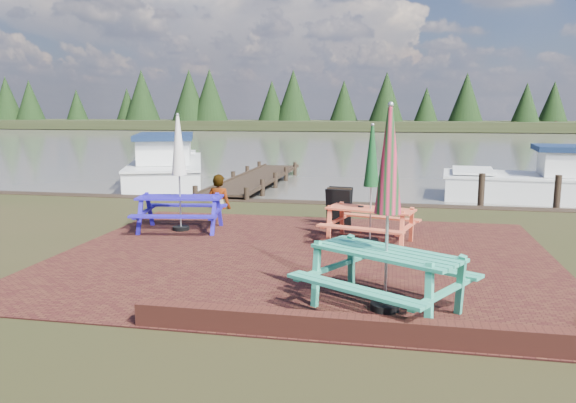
% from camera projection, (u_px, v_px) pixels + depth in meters
% --- Properties ---
extents(ground, '(120.00, 120.00, 0.00)m').
position_uv_depth(ground, '(293.00, 272.00, 9.33)').
color(ground, black).
rests_on(ground, ground).
extents(paving, '(9.00, 7.50, 0.02)m').
position_uv_depth(paving, '(303.00, 257.00, 10.30)').
color(paving, '#391412').
rests_on(paving, ground).
extents(brick_wall, '(6.21, 1.79, 0.30)m').
position_uv_depth(brick_wall, '(436.00, 329.00, 6.57)').
color(brick_wall, '#4C1E16').
rests_on(brick_wall, ground).
extents(water, '(120.00, 60.00, 0.02)m').
position_uv_depth(water, '(377.00, 142.00, 45.16)').
color(water, '#4D4A42').
rests_on(water, ground).
extents(far_treeline, '(120.00, 10.00, 8.10)m').
position_uv_depth(far_treeline, '(386.00, 104.00, 72.71)').
color(far_treeline, black).
rests_on(far_treeline, ground).
extents(picnic_table_teal, '(2.60, 2.52, 2.74)m').
position_uv_depth(picnic_table_teal, '(387.00, 242.00, 7.39)').
color(picnic_table_teal, teal).
rests_on(picnic_table_teal, ground).
extents(picnic_table_red, '(2.06, 1.92, 2.38)m').
position_uv_depth(picnic_table_red, '(371.00, 203.00, 11.20)').
color(picnic_table_red, '#E25C3A').
rests_on(picnic_table_red, ground).
extents(picnic_table_blue, '(2.08, 1.90, 2.57)m').
position_uv_depth(picnic_table_blue, '(180.00, 191.00, 12.35)').
color(picnic_table_blue, '#2215A3').
rests_on(picnic_table_blue, ground).
extents(chalkboard, '(0.60, 0.62, 0.92)m').
position_uv_depth(chalkboard, '(339.00, 207.00, 12.76)').
color(chalkboard, black).
rests_on(chalkboard, ground).
extents(jetty, '(1.76, 9.08, 1.00)m').
position_uv_depth(jetty, '(256.00, 179.00, 20.89)').
color(jetty, black).
rests_on(jetty, ground).
extents(boat_jetty, '(4.94, 7.89, 2.16)m').
position_uv_depth(boat_jetty, '(167.00, 168.00, 21.42)').
color(boat_jetty, silver).
rests_on(boat_jetty, ground).
extents(boat_near, '(7.28, 3.05, 1.92)m').
position_uv_depth(boat_near, '(567.00, 184.00, 17.51)').
color(boat_near, silver).
rests_on(boat_near, ground).
extents(person, '(0.73, 0.53, 1.85)m').
position_uv_depth(person, '(219.00, 175.00, 15.16)').
color(person, gray).
rests_on(person, ground).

